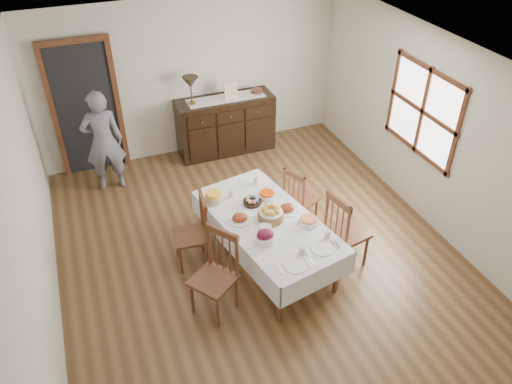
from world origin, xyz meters
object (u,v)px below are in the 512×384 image
object	(u,v)px
chair_right_far	(299,198)
sideboard	(226,125)
chair_left_near	(216,273)
chair_left_far	(194,232)
table_lamp	(190,83)
person	(103,138)
dining_table	(267,225)
chair_right_near	(344,230)

from	to	relation	value
chair_right_far	sideboard	bearing A→B (deg)	-18.68
chair_left_near	sideboard	world-z (taller)	chair_left_near
chair_left_far	table_lamp	world-z (taller)	table_lamp
person	sideboard	bearing A→B (deg)	-166.88
chair_right_far	dining_table	bearing A→B (deg)	102.84
dining_table	table_lamp	size ratio (longest dim) A/B	4.81
chair_left_near	table_lamp	xyz separation A→B (m)	(0.68, 3.37, 0.79)
dining_table	person	distance (m)	2.96
chair_right_far	chair_left_near	bearing A→B (deg)	98.90
dining_table	sideboard	world-z (taller)	sideboard
chair_left_near	person	distance (m)	3.07
chair_left_far	person	xyz separation A→B (m)	(-0.78, 2.13, 0.36)
chair_left_far	chair_right_far	distance (m)	1.55
chair_right_near	table_lamp	world-z (taller)	table_lamp
chair_left_far	chair_right_far	bearing A→B (deg)	103.07
chair_right_far	sideboard	size ratio (longest dim) A/B	0.57
dining_table	chair_left_far	distance (m)	0.91
chair_left_far	sideboard	xyz separation A→B (m)	(1.26, 2.54, -0.01)
sideboard	person	bearing A→B (deg)	-168.45
chair_left_near	chair_right_far	size ratio (longest dim) A/B	1.14
dining_table	sideboard	size ratio (longest dim) A/B	1.36
person	table_lamp	size ratio (longest dim) A/B	3.76
table_lamp	dining_table	bearing A→B (deg)	-87.40
chair_right_near	chair_left_far	bearing A→B (deg)	56.57
dining_table	chair_right_far	xyz separation A→B (m)	(0.70, 0.55, -0.14)
chair_right_near	dining_table	bearing A→B (deg)	56.40
chair_left_far	person	bearing A→B (deg)	-154.55
dining_table	sideboard	bearing A→B (deg)	70.40
person	chair_right_far	bearing A→B (deg)	141.89
chair_left_near	table_lamp	distance (m)	3.53
dining_table	chair_left_near	world-z (taller)	chair_left_near
chair_right_near	table_lamp	xyz separation A→B (m)	(-1.01, 3.25, 0.78)
chair_right_far	sideboard	xyz separation A→B (m)	(-0.28, 2.34, 0.02)
chair_left_far	chair_right_near	world-z (taller)	chair_right_near
dining_table	chair_left_far	size ratio (longest dim) A/B	2.23
chair_left_far	chair_right_far	xyz separation A→B (m)	(1.54, 0.21, -0.03)
chair_right_near	person	world-z (taller)	person
dining_table	person	xyz separation A→B (m)	(-1.62, 2.47, 0.25)
sideboard	chair_left_far	bearing A→B (deg)	-116.34
chair_left_far	sideboard	world-z (taller)	chair_left_far
chair_right_near	person	size ratio (longest dim) A/B	0.63
dining_table	chair_right_far	world-z (taller)	chair_right_far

